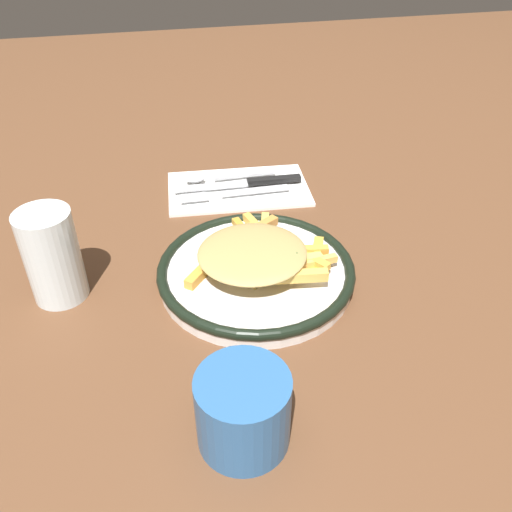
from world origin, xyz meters
The scene contains 9 objects.
ground_plane centered at (0.00, 0.00, 0.00)m, with size 2.60×2.60×0.00m, color brown.
plate centered at (0.00, 0.00, 0.01)m, with size 0.25×0.25×0.03m.
fries_heap centered at (0.00, 0.00, 0.04)m, with size 0.20×0.20×0.04m.
napkin centered at (0.24, -0.02, 0.00)m, with size 0.14×0.23×0.01m, color white.
fork centered at (0.21, -0.01, 0.01)m, with size 0.02×0.18×0.01m.
knife centered at (0.24, -0.04, 0.01)m, with size 0.02×0.21×0.01m.
spoon centered at (0.26, 0.01, 0.01)m, with size 0.02×0.15×0.01m.
water_glass centered at (0.03, 0.24, 0.06)m, with size 0.07×0.07×0.12m, color silver.
coffee_mug centered at (-0.23, 0.06, 0.04)m, with size 0.11×0.09×0.08m.
Camera 1 is at (-0.53, 0.12, 0.44)m, focal length 37.60 mm.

